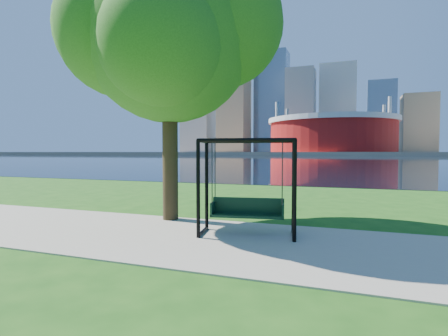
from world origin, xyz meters
The scene contains 8 objects.
ground centered at (0.00, 0.00, 0.00)m, with size 900.00×900.00×0.00m, color #1E5114.
path centered at (0.00, -0.50, 0.01)m, with size 120.00×4.00×0.03m, color #9E937F.
river centered at (0.00, 102.00, 0.01)m, with size 900.00×180.00×0.02m, color black.
far_bank centered at (0.00, 306.00, 1.00)m, with size 900.00×228.00×2.00m, color #937F60.
stadium centered at (-10.00, 235.00, 14.23)m, with size 83.00×83.00×32.00m.
skyline centered at (-4.27, 319.39, 35.89)m, with size 392.00×66.00×96.50m.
swing centered at (0.33, 0.14, 1.06)m, with size 2.28×1.29×2.20m.
park_tree centered at (-2.25, 1.23, 5.17)m, with size 5.99×5.41×7.44m.
Camera 1 is at (2.52, -7.39, 1.90)m, focal length 28.00 mm.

